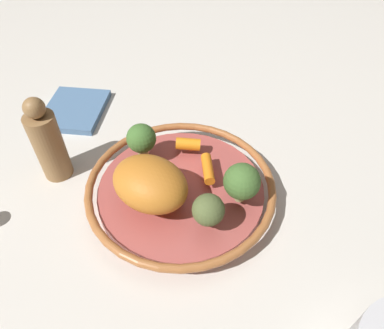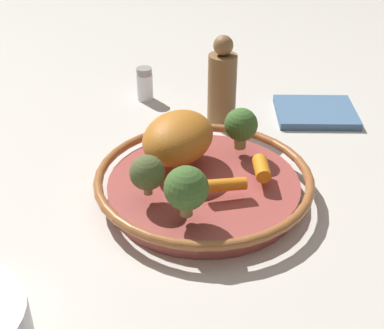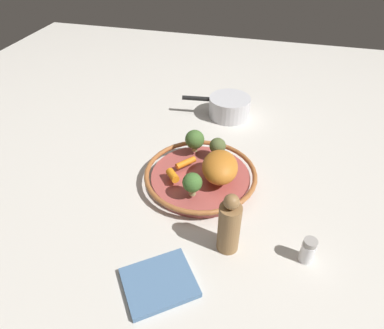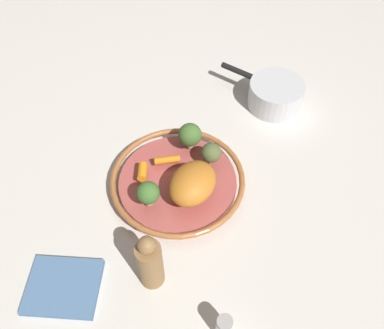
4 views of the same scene
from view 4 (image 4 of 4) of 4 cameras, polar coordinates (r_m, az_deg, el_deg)
The scene contains 12 objects.
ground_plane at distance 1.02m, azimuth -1.93°, elevation -3.08°, with size 2.53×2.53×0.00m, color beige.
serving_bowl at distance 1.00m, azimuth -1.96°, elevation -2.38°, with size 0.32×0.32×0.04m.
roast_chicken_piece at distance 0.93m, azimuth 0.10°, elevation -2.60°, with size 0.13×0.10×0.07m, color #BF6F24.
baby_carrot_near_rim at distance 0.99m, azimuth -6.80°, elevation -0.97°, with size 0.02×0.02×0.04m, color orange.
baby_carrot_center at distance 1.01m, azimuth -3.40°, elevation 0.63°, with size 0.02×0.02×0.06m, color orange.
broccoli_floret_large at distance 1.01m, azimuth -0.28°, elevation 4.06°, with size 0.06×0.06×0.07m.
broccoli_floret_small at distance 0.91m, azimuth -5.80°, elevation -4.07°, with size 0.05×0.05×0.07m.
broccoli_floret_mid at distance 0.99m, azimuth 2.65°, elevation 1.61°, with size 0.05×0.05×0.06m.
salt_shaker at distance 0.84m, azimuth 4.38°, elevation -21.28°, with size 0.03×0.03×0.07m.
pepper_mill at distance 0.84m, azimuth -5.77°, elevation -13.20°, with size 0.05×0.05×0.17m.
saucepan at distance 1.20m, azimuth 11.28°, elevation 9.38°, with size 0.25×0.15×0.07m.
dish_towel at distance 0.93m, azimuth -17.19°, elevation -15.68°, with size 0.15×0.12×0.01m, color #4C7099.
Camera 4 is at (0.40, -0.42, 0.84)m, focal length 39.00 mm.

